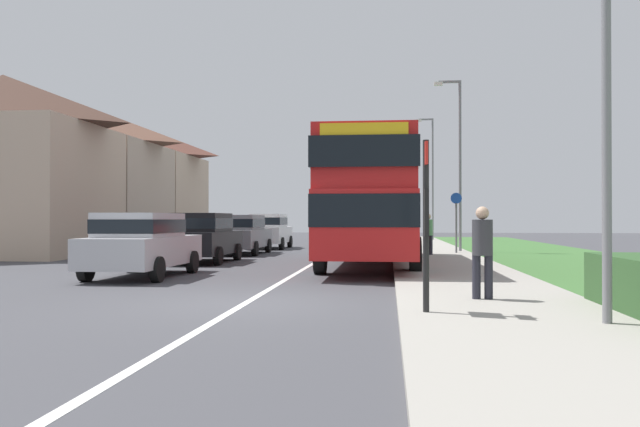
% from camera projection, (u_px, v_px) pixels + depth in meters
% --- Properties ---
extents(ground_plane, '(120.00, 120.00, 0.00)m').
position_uv_depth(ground_plane, '(246.00, 303.00, 11.17)').
color(ground_plane, '#424247').
extents(lane_marking_centre, '(0.14, 60.00, 0.01)m').
position_uv_depth(lane_marking_centre, '(305.00, 268.00, 19.13)').
color(lane_marking_centre, silver).
rests_on(lane_marking_centre, ground_plane).
extents(pavement_near_side, '(3.20, 68.00, 0.12)m').
position_uv_depth(pavement_near_side, '(456.00, 273.00, 16.70)').
color(pavement_near_side, '#9E998E').
rests_on(pavement_near_side, ground_plane).
extents(grass_verge_seaward, '(6.00, 68.00, 0.08)m').
position_uv_depth(grass_verge_seaward, '(629.00, 275.00, 16.24)').
color(grass_verge_seaward, '#3D6B33').
rests_on(grass_verge_seaward, ground_plane).
extents(double_decker_bus, '(2.80, 11.05, 3.70)m').
position_uv_depth(double_decker_bus, '(371.00, 197.00, 19.98)').
color(double_decker_bus, red).
rests_on(double_decker_bus, ground_plane).
extents(parked_car_silver, '(1.92, 4.31, 1.61)m').
position_uv_depth(parked_car_silver, '(142.00, 242.00, 16.15)').
color(parked_car_silver, '#B7B7BC').
rests_on(parked_car_silver, ground_plane).
extents(parked_car_black, '(1.87, 4.15, 1.66)m').
position_uv_depth(parked_car_black, '(203.00, 236.00, 21.57)').
color(parked_car_black, black).
rests_on(parked_car_black, ground_plane).
extents(parked_car_grey, '(1.96, 4.59, 1.63)m').
position_uv_depth(parked_car_grey, '(241.00, 233.00, 26.84)').
color(parked_car_grey, slate).
rests_on(parked_car_grey, ground_plane).
extents(parked_car_white, '(1.87, 4.22, 1.72)m').
position_uv_depth(parked_car_white, '(269.00, 230.00, 32.05)').
color(parked_car_white, silver).
rests_on(parked_car_white, ground_plane).
extents(pedestrian_at_stop, '(0.34, 0.34, 1.67)m').
position_uv_depth(pedestrian_at_stop, '(482.00, 248.00, 10.78)').
color(pedestrian_at_stop, '#23232D').
rests_on(pedestrian_at_stop, ground_plane).
extents(pedestrian_walking_away, '(0.34, 0.34, 1.67)m').
position_uv_depth(pedestrian_walking_away, '(428.00, 232.00, 24.29)').
color(pedestrian_walking_away, '#23232D').
rests_on(pedestrian_walking_away, ground_plane).
extents(bus_stop_sign, '(0.09, 0.52, 2.60)m').
position_uv_depth(bus_stop_sign, '(426.00, 213.00, 9.29)').
color(bus_stop_sign, black).
rests_on(bus_stop_sign, ground_plane).
extents(cycle_route_sign, '(0.44, 0.08, 2.52)m').
position_uv_depth(cycle_route_sign, '(456.00, 220.00, 25.73)').
color(cycle_route_sign, slate).
rests_on(cycle_route_sign, ground_plane).
extents(street_lamp_near, '(1.14, 0.20, 6.83)m').
position_uv_depth(street_lamp_near, '(597.00, 26.00, 8.31)').
color(street_lamp_near, slate).
rests_on(street_lamp_near, ground_plane).
extents(street_lamp_mid, '(1.14, 0.20, 7.34)m').
position_uv_depth(street_lamp_mid, '(458.00, 154.00, 27.25)').
color(street_lamp_mid, slate).
rests_on(street_lamp_mid, ground_plane).
extents(street_lamp_far, '(1.14, 0.20, 8.09)m').
position_uv_depth(street_lamp_far, '(431.00, 172.00, 42.33)').
color(street_lamp_far, slate).
rests_on(street_lamp_far, ground_plane).
extents(house_terrace_far_side, '(7.55, 19.60, 7.25)m').
position_uv_depth(house_terrace_far_side, '(81.00, 176.00, 32.24)').
color(house_terrace_far_side, '#C1A88E').
rests_on(house_terrace_far_side, ground_plane).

